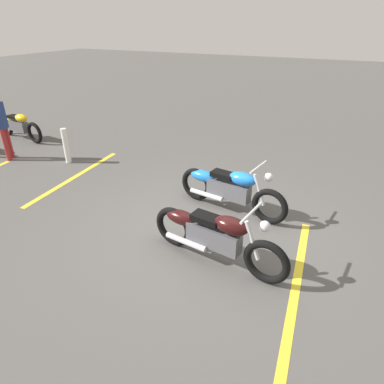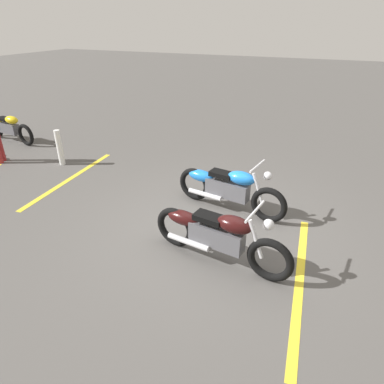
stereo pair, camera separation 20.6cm
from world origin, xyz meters
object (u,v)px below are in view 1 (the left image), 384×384
at_px(motorcycle_row_far_left, 18,125).
at_px(bystander_near_row, 2,123).
at_px(bollard_post, 66,146).
at_px(motorcycle_bright_foreground, 228,188).
at_px(motorcycle_dark_foreground, 213,235).

distance_m(motorcycle_row_far_left, bystander_near_row, 1.83).
bearing_deg(bystander_near_row, bollard_post, -10.64).
relative_size(motorcycle_bright_foreground, bystander_near_row, 1.31).
height_order(motorcycle_row_far_left, bystander_near_row, bystander_near_row).
distance_m(motorcycle_row_far_left, bollard_post, 2.83).
xyz_separation_m(motorcycle_bright_foreground, bollard_post, (4.48, -0.50, -0.02)).
bearing_deg(motorcycle_row_far_left, motorcycle_dark_foreground, -13.18).
distance_m(motorcycle_dark_foreground, motorcycle_row_far_left, 8.04).
bearing_deg(motorcycle_bright_foreground, motorcycle_row_far_left, 178.96).
bearing_deg(motorcycle_row_far_left, bystander_near_row, -40.03).
xyz_separation_m(bystander_near_row, bollard_post, (-1.53, -0.48, -0.51)).
xyz_separation_m(motorcycle_bright_foreground, bystander_near_row, (6.01, -0.02, 0.48)).
distance_m(motorcycle_bright_foreground, bollard_post, 4.51).
distance_m(motorcycle_bright_foreground, motorcycle_dark_foreground, 1.57).
relative_size(motorcycle_bright_foreground, motorcycle_row_far_left, 1.07).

